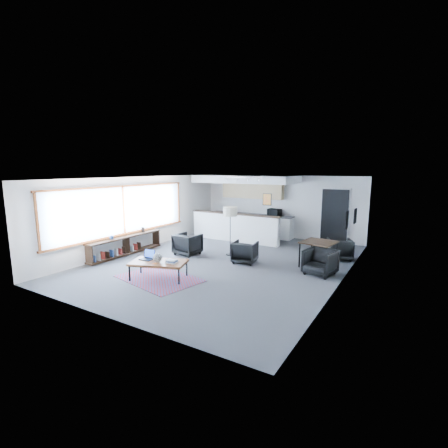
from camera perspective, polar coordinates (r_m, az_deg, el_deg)
The scene contains 21 objects.
room at distance 9.94m, azimuth 0.20°, elevation 0.56°, with size 7.02×9.02×2.62m.
window at distance 11.45m, azimuth -17.27°, elevation 2.12°, with size 0.10×5.95×1.66m.
console at distance 11.43m, azimuth -16.99°, elevation -3.64°, with size 0.35×3.00×0.80m.
kitchenette at distance 13.72m, azimuth 3.87°, elevation 3.42°, with size 4.20×1.96×2.60m.
doorway at distance 13.26m, azimuth 18.88°, elevation 1.37°, with size 1.10×0.12×2.15m.
track_light at distance 12.03m, azimuth 3.21°, elevation 8.02°, with size 1.60×0.07×0.15m.
wall_art_lower at distance 9.06m, azimuth 20.75°, elevation 0.61°, with size 0.03×0.38×0.48m.
wall_art_upper at distance 10.34m, azimuth 22.07°, elevation 1.31°, with size 0.03×0.34×0.44m.
kilim_rug at distance 8.90m, azimuth -11.34°, elevation -9.37°, with size 2.41×1.87×0.01m.
coffee_table at distance 8.77m, azimuth -11.44°, elevation -6.71°, with size 1.62×1.23×0.47m.
laptop at distance 9.04m, azimuth -13.19°, elevation -5.55°, with size 0.37×0.31×0.25m.
ceramic_pot at distance 8.67m, azimuth -11.63°, elevation -5.82°, with size 0.24×0.24×0.24m.
book_stack at distance 8.56m, azimuth -9.18°, elevation -6.50°, with size 0.32×0.27×0.09m.
coaster at distance 8.60m, azimuth -12.10°, elevation -6.80°, with size 0.10×0.10×0.01m.
armchair_left at distance 11.05m, azimuth -6.42°, elevation -3.35°, with size 0.77×0.72×0.79m, color black.
armchair_right at distance 10.09m, azimuth 3.70°, elevation -4.76°, with size 0.71×0.66×0.73m, color black.
floor_lamp at distance 10.77m, azimuth 1.11°, elevation 1.91°, with size 0.58×0.58×1.63m.
dining_table at distance 9.97m, azimuth 16.32°, elevation -3.35°, with size 1.03×1.03×0.77m.
dining_chair_near at distance 9.33m, azimuth 16.53°, elevation -6.55°, with size 0.65×0.61×0.67m, color black.
dining_chair_far at distance 11.09m, azimuth 19.67°, elevation -4.27°, with size 0.61×0.57×0.62m, color black.
microwave at distance 13.69m, azimuth 8.84°, elevation 2.18°, with size 0.53×0.29×0.36m, color black.
Camera 1 is at (5.04, -8.42, 2.90)m, focal length 26.00 mm.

